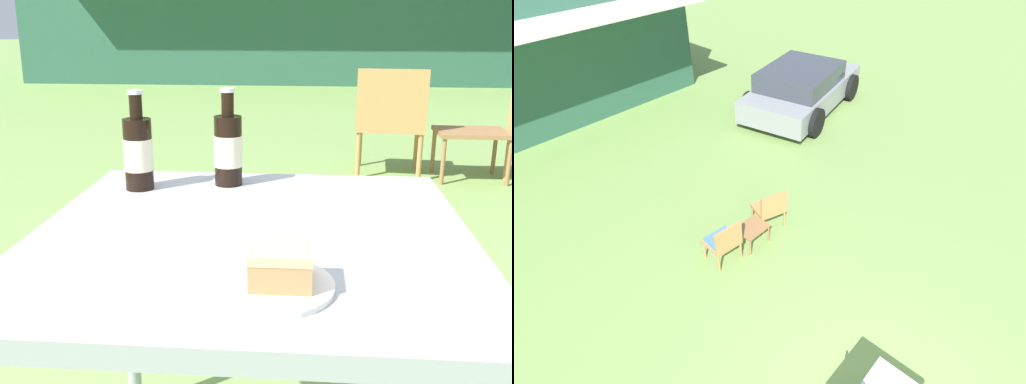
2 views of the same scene
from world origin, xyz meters
TOP-DOWN VIEW (x-y plane):
  - wicker_chair_cushioned at (0.71, 3.34)m, footprint 0.54×0.50m
  - garden_side_table at (1.29, 3.27)m, footprint 0.50×0.40m
  - patio_table at (0.00, 0.00)m, footprint 0.87×0.90m
  - cake_on_plate at (0.06, -0.26)m, footprint 0.23×0.23m
  - cola_bottle_near at (-0.09, 0.33)m, footprint 0.07×0.07m
  - cola_bottle_far at (-0.30, 0.27)m, footprint 0.07×0.07m
  - fork at (-0.00, -0.25)m, footprint 0.19×0.02m

SIDE VIEW (x-z plane):
  - garden_side_table at x=1.29m, z-range 0.14..0.50m
  - wicker_chair_cushioned at x=0.71m, z-range 0.05..0.84m
  - patio_table at x=0.00m, z-range 0.30..1.05m
  - fork at x=0.00m, z-range 0.74..0.75m
  - cake_on_plate at x=0.06m, z-range 0.73..0.80m
  - cola_bottle_near at x=-0.09m, z-range 0.71..0.96m
  - cola_bottle_far at x=-0.30m, z-range 0.71..0.96m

